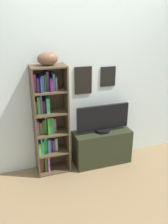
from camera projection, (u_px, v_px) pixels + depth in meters
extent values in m
cube|color=olive|center=(121.00, 206.00, 2.92)|extent=(5.20, 5.20, 0.04)
cube|color=silver|center=(89.00, 83.00, 3.46)|extent=(4.80, 0.06, 2.42)
cube|color=black|center=(83.00, 80.00, 3.37)|extent=(0.25, 0.02, 0.38)
cube|color=#96A3AB|center=(83.00, 81.00, 3.37)|extent=(0.20, 0.01, 0.33)
cube|color=black|center=(108.00, 77.00, 3.47)|extent=(0.23, 0.02, 0.28)
cube|color=tan|center=(108.00, 77.00, 3.47)|extent=(0.18, 0.01, 0.23)
cube|color=#4E3D29|center=(35.00, 124.00, 3.22)|extent=(0.02, 0.28, 1.53)
cube|color=#4E3D29|center=(67.00, 120.00, 3.35)|extent=(0.02, 0.28, 1.53)
cube|color=#4E3D29|center=(49.00, 118.00, 3.41)|extent=(0.46, 0.01, 1.53)
cube|color=#4E3D29|center=(54.00, 169.00, 3.57)|extent=(0.42, 0.27, 0.02)
cube|color=#4E3D29|center=(53.00, 151.00, 3.46)|extent=(0.42, 0.27, 0.02)
cube|color=#4E3D29|center=(52.00, 132.00, 3.35)|extent=(0.42, 0.27, 0.02)
cube|color=#4E3D29|center=(50.00, 112.00, 3.24)|extent=(0.42, 0.27, 0.02)
cube|color=#4E3D29|center=(49.00, 91.00, 3.13)|extent=(0.42, 0.27, 0.02)
cube|color=#4E3D29|center=(48.00, 66.00, 3.01)|extent=(0.42, 0.27, 0.02)
cube|color=brown|center=(40.00, 162.00, 3.51)|extent=(0.04, 0.18, 0.22)
cube|color=#48811B|center=(43.00, 161.00, 3.53)|extent=(0.02, 0.15, 0.24)
cube|color=#41552A|center=(45.00, 161.00, 3.52)|extent=(0.04, 0.19, 0.25)
cube|color=#AB5EB9|center=(48.00, 161.00, 3.52)|extent=(0.03, 0.21, 0.25)
cube|color=#66C440|center=(39.00, 147.00, 3.39)|extent=(0.03, 0.22, 0.18)
cube|color=#27A3CB|center=(41.00, 144.00, 3.39)|extent=(0.02, 0.20, 0.24)
cube|color=#75B62F|center=(43.00, 145.00, 3.42)|extent=(0.02, 0.18, 0.18)
cube|color=#189040|center=(45.00, 143.00, 3.42)|extent=(0.04, 0.17, 0.24)
cube|color=teal|center=(48.00, 144.00, 3.43)|extent=(0.04, 0.19, 0.20)
cube|color=#6439C3|center=(50.00, 143.00, 3.47)|extent=(0.02, 0.15, 0.18)
cube|color=#692E7D|center=(53.00, 143.00, 3.47)|extent=(0.03, 0.16, 0.17)
cube|color=#77AC6A|center=(55.00, 142.00, 3.48)|extent=(0.04, 0.17, 0.19)
cube|color=#8F62B0|center=(37.00, 126.00, 3.29)|extent=(0.03, 0.18, 0.19)
cube|color=#545B1F|center=(40.00, 126.00, 3.31)|extent=(0.04, 0.18, 0.17)
cube|color=#4D5F1D|center=(43.00, 125.00, 3.32)|extent=(0.03, 0.17, 0.20)
cube|color=#48C3B1|center=(45.00, 122.00, 3.33)|extent=(0.02, 0.15, 0.25)
cube|color=#419922|center=(47.00, 124.00, 3.30)|extent=(0.02, 0.23, 0.24)
cube|color=#266942|center=(50.00, 123.00, 3.32)|extent=(0.03, 0.22, 0.24)
cube|color=green|center=(52.00, 123.00, 3.34)|extent=(0.03, 0.18, 0.22)
cube|color=#9D577E|center=(54.00, 124.00, 3.37)|extent=(0.03, 0.16, 0.19)
cube|color=teal|center=(35.00, 106.00, 3.18)|extent=(0.02, 0.18, 0.18)
cube|color=#538536|center=(38.00, 104.00, 3.18)|extent=(0.04, 0.19, 0.24)
cube|color=#534E79|center=(40.00, 103.00, 3.19)|extent=(0.02, 0.18, 0.25)
cube|color=#4B2159|center=(43.00, 105.00, 3.23)|extent=(0.04, 0.15, 0.16)
cube|color=#39A368|center=(47.00, 104.00, 3.22)|extent=(0.04, 0.20, 0.21)
cube|color=#C839B4|center=(34.00, 82.00, 3.08)|extent=(0.04, 0.16, 0.22)
cube|color=#3C3E62|center=(37.00, 84.00, 3.08)|extent=(0.03, 0.19, 0.17)
cube|color=#3C31A9|center=(40.00, 83.00, 3.07)|extent=(0.02, 0.23, 0.20)
cube|color=teal|center=(42.00, 82.00, 3.11)|extent=(0.03, 0.17, 0.20)
cube|color=#216B16|center=(44.00, 82.00, 3.11)|extent=(0.02, 0.18, 0.21)
cube|color=#6B3F6E|center=(46.00, 80.00, 3.12)|extent=(0.03, 0.15, 0.24)
cube|color=#5E1E63|center=(50.00, 83.00, 3.12)|extent=(0.04, 0.22, 0.16)
cube|color=teal|center=(53.00, 81.00, 3.14)|extent=(0.03, 0.18, 0.22)
cube|color=#93785D|center=(55.00, 82.00, 3.16)|extent=(0.02, 0.18, 0.17)
ellipsoid|color=brown|center=(48.00, 59.00, 2.98)|extent=(0.27, 0.20, 0.16)
cube|color=#252B19|center=(102.00, 147.00, 3.68)|extent=(0.85, 0.34, 0.52)
cube|color=black|center=(106.00, 152.00, 3.53)|extent=(0.77, 0.01, 0.33)
cylinder|color=black|center=(102.00, 130.00, 3.57)|extent=(0.22, 0.22, 0.04)
cube|color=black|center=(103.00, 117.00, 3.50)|extent=(0.78, 0.04, 0.36)
cube|color=teal|center=(103.00, 118.00, 3.49)|extent=(0.74, 0.01, 0.32)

